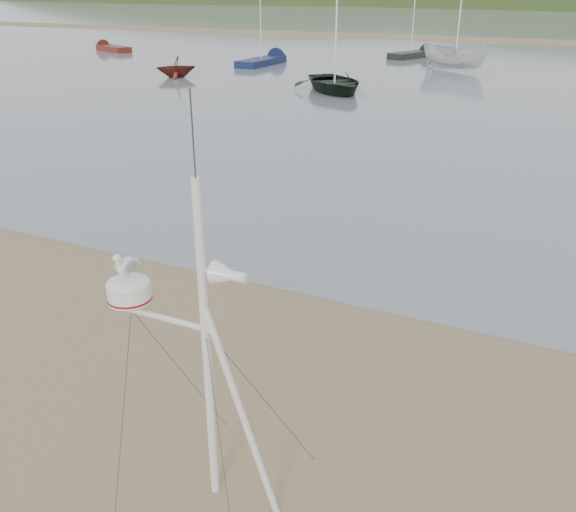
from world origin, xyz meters
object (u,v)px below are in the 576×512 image
at_px(boat_dark, 336,44).
at_px(dinghy_red_far, 106,48).
at_px(boat_red, 175,57).
at_px(boat_white, 458,34).
at_px(sailboat_blue_near, 273,59).
at_px(sailboat_dark_mid, 421,53).
at_px(mast_rig, 204,414).

xyz_separation_m(boat_dark, dinghy_red_far, (-29.08, 14.05, -2.46)).
bearing_deg(boat_red, boat_white, 82.01).
xyz_separation_m(boat_white, sailboat_blue_near, (-14.38, -1.10, -2.30)).
xyz_separation_m(sailboat_blue_near, sailboat_dark_mid, (9.77, 9.74, 0.00)).
distance_m(boat_red, sailboat_blue_near, 10.77).
bearing_deg(sailboat_blue_near, boat_dark, -49.72).
bearing_deg(boat_white, sailboat_dark_mid, 40.70).
bearing_deg(mast_rig, boat_red, 125.53).
distance_m(boat_dark, dinghy_red_far, 32.39).
bearing_deg(sailboat_dark_mid, boat_red, -120.23).
relative_size(mast_rig, sailboat_dark_mid, 0.76).
relative_size(boat_red, dinghy_red_far, 0.43).
xyz_separation_m(boat_white, sailboat_dark_mid, (-4.61, 8.64, -2.30)).
height_order(mast_rig, boat_dark, boat_dark).
height_order(mast_rig, sailboat_dark_mid, sailboat_dark_mid).
height_order(boat_red, sailboat_dark_mid, sailboat_dark_mid).
bearing_deg(dinghy_red_far, sailboat_blue_near, -6.66).
distance_m(mast_rig, boat_white, 42.74).
distance_m(mast_rig, boat_red, 37.76).
height_order(boat_dark, sailboat_blue_near, sailboat_blue_near).
relative_size(boat_dark, boat_red, 2.09).
height_order(boat_white, sailboat_blue_near, sailboat_blue_near).
distance_m(boat_dark, boat_red, 12.22).
bearing_deg(boat_dark, boat_white, 29.25).
bearing_deg(dinghy_red_far, boat_dark, -25.79).
relative_size(boat_red, sailboat_blue_near, 0.36).
xyz_separation_m(boat_red, sailboat_blue_near, (2.04, 10.53, -1.04)).
height_order(boat_red, boat_white, boat_white).
relative_size(boat_dark, dinghy_red_far, 0.90).
bearing_deg(mast_rig, dinghy_red_far, 131.86).
xyz_separation_m(sailboat_blue_near, dinghy_red_far, (-19.06, 2.22, -0.01)).
bearing_deg(mast_rig, boat_white, 97.44).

